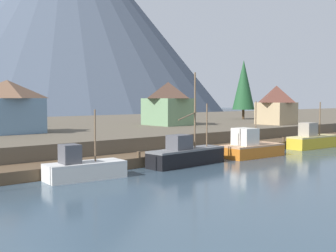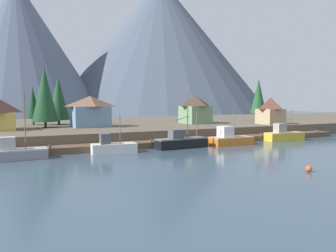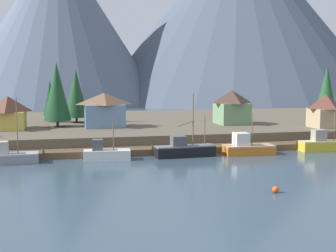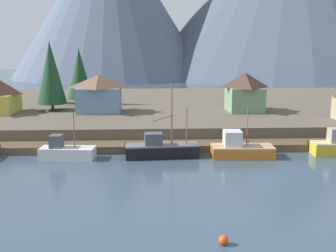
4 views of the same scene
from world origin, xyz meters
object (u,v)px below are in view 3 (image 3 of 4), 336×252
object	(u,v)px
conifer_near_right	(327,88)
conifer_mid_left	(50,98)
fishing_boat_white	(106,153)
conifer_back_left	(57,91)
house_yellow	(8,112)
channel_buoy	(276,189)
fishing_boat_yellow	(324,144)
fishing_boat_black	(184,149)
house_tan	(325,110)
conifer_mid_right	(76,93)
fishing_boat_grey	(12,156)
house_blue	(104,110)
house_green	(232,107)
fishing_boat_orange	(247,147)

from	to	relation	value
conifer_near_right	conifer_mid_left	size ratio (longest dim) A/B	1.36
fishing_boat_white	conifer_back_left	world-z (taller)	conifer_back_left
house_yellow	conifer_back_left	xyz separation A→B (m)	(8.58, 2.52, 3.68)
channel_buoy	fishing_boat_yellow	bearing A→B (deg)	48.95
conifer_back_left	fishing_boat_black	bearing A→B (deg)	-51.21
house_tan	conifer_mid_right	bearing A→B (deg)	155.96
fishing_boat_yellow	house_yellow	xyz separation A→B (m)	(-50.88, 20.86, 4.46)
fishing_boat_grey	channel_buoy	xyz separation A→B (m)	(28.38, -22.83, -0.65)
fishing_boat_black	conifer_mid_right	bearing A→B (deg)	112.27
house_blue	conifer_mid_right	xyz separation A→B (m)	(-4.95, 10.00, 2.74)
fishing_boat_yellow	house_yellow	bearing A→B (deg)	160.92
conifer_back_left	channel_buoy	world-z (taller)	conifer_back_left
fishing_boat_black	conifer_mid_right	distance (m)	35.20
house_yellow	channel_buoy	xyz separation A→B (m)	(31.06, -43.63, -5.22)
fishing_boat_black	house_green	world-z (taller)	fishing_boat_black
house_tan	conifer_near_right	bearing A→B (deg)	57.43
conifer_mid_right	fishing_boat_white	bearing A→B (deg)	-83.92
house_blue	conifer_back_left	bearing A→B (deg)	164.07
house_blue	fishing_boat_grey	bearing A→B (deg)	-125.03
fishing_boat_grey	fishing_boat_yellow	world-z (taller)	fishing_boat_grey
fishing_boat_white	conifer_mid_left	xyz separation A→B (m)	(-8.61, 32.97, 6.62)
conifer_near_right	channel_buoy	size ratio (longest dim) A/B	17.05
conifer_back_left	house_green	bearing A→B (deg)	-4.58
house_green	channel_buoy	distance (m)	45.32
fishing_boat_black	house_green	distance (m)	26.23
fishing_boat_grey	conifer_back_left	world-z (taller)	conifer_back_left
fishing_boat_black	fishing_boat_yellow	size ratio (longest dim) A/B	1.12
fishing_boat_yellow	conifer_mid_right	xyz separation A→B (m)	(-38.55, 30.90, 7.45)
conifer_mid_left	fishing_boat_orange	bearing A→B (deg)	-47.58
fishing_boat_yellow	channel_buoy	bearing A→B (deg)	-127.83
house_tan	conifer_back_left	distance (m)	50.73
fishing_boat_orange	house_yellow	xyz separation A→B (m)	(-37.36, 21.18, 4.47)
house_yellow	conifer_back_left	distance (m)	9.67
fishing_boat_black	house_green	bearing A→B (deg)	49.60
fishing_boat_white	conifer_near_right	world-z (taller)	conifer_near_right
fishing_boat_orange	house_yellow	size ratio (longest dim) A/B	1.07
house_green	conifer_mid_right	size ratio (longest dim) A/B	0.64
conifer_mid_right	conifer_back_left	bearing A→B (deg)	-116.47
fishing_boat_black	house_tan	bearing A→B (deg)	15.88
fishing_boat_orange	house_yellow	distance (m)	43.18
house_yellow	house_green	xyz separation A→B (m)	(42.79, -0.22, 0.42)
fishing_boat_yellow	house_blue	distance (m)	39.85
conifer_near_right	house_yellow	bearing A→B (deg)	-176.16
fishing_boat_orange	house_tan	xyz separation A→B (m)	(20.22, 11.04, 4.63)
house_green	conifer_back_left	xyz separation A→B (m)	(-34.21, 2.74, 3.26)
fishing_boat_grey	fishing_boat_black	world-z (taller)	fishing_boat_black
channel_buoy	fishing_boat_grey	bearing A→B (deg)	141.19
fishing_boat_black	fishing_boat_yellow	world-z (taller)	fishing_boat_black
fishing_boat_orange	house_green	distance (m)	22.20
conifer_near_right	conifer_mid_left	xyz separation A→B (m)	(-59.90, 7.54, -1.89)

